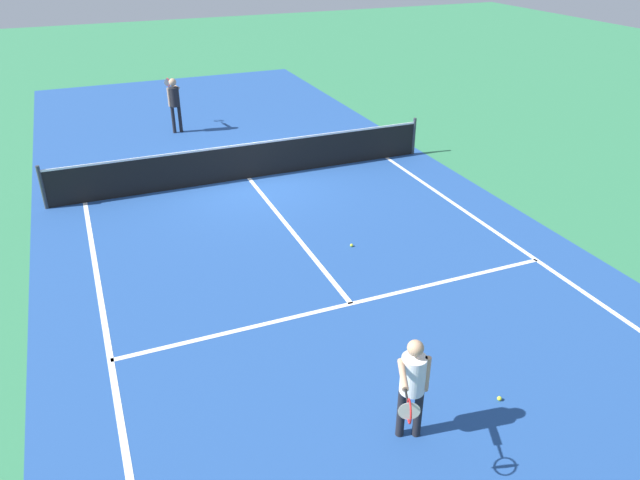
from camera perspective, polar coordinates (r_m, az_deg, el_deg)
name	(u,v)px	position (r m, az deg, el deg)	size (l,w,h in m)	color
ground_plane	(249,178)	(16.15, -6.74, 5.82)	(60.00, 60.00, 0.00)	#337F51
court_surface_inbounds	(249,178)	(16.15, -6.74, 5.82)	(10.62, 24.40, 0.00)	#234C93
line_sideline_left	(108,343)	(10.43, -19.40, -9.21)	(0.10, 11.89, 0.01)	white
line_sideline_right	(522,250)	(13.16, 18.52, -0.88)	(0.10, 11.89, 0.01)	white
line_service_near	(351,304)	(10.80, 2.95, -6.02)	(8.22, 0.10, 0.01)	white
line_center_service	(290,229)	(13.36, -2.86, 1.09)	(0.10, 6.40, 0.01)	white
net	(248,161)	(15.97, -6.84, 7.45)	(10.02, 0.09, 1.07)	#33383D
player_near	(413,381)	(7.82, 8.74, -12.99)	(0.80, 1.03, 1.54)	black
player_far	(174,99)	(19.99, -13.61, 12.83)	(0.41, 1.24, 1.72)	black
tennis_ball_by_baseline	(499,398)	(9.20, 16.59, -14.15)	(0.07, 0.07, 0.07)	#CCE033
tennis_ball_mid_court	(352,245)	(12.61, 3.00, -0.50)	(0.07, 0.07, 0.07)	#CCE033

